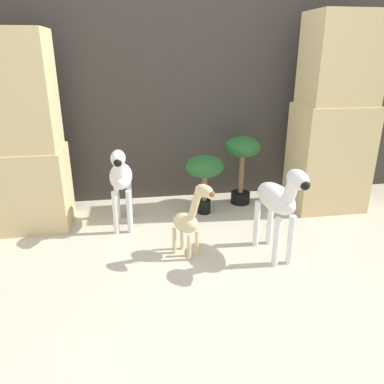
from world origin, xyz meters
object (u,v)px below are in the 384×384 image
zebra_left (121,177)px  zebra_right (279,200)px  potted_palm_back (242,155)px  potted_palm_front (205,170)px  giraffe_figurine (189,218)px

zebra_left → zebra_right: bearing=-31.8°
zebra_right → potted_palm_back: size_ratio=1.09×
potted_palm_front → potted_palm_back: 0.42m
zebra_left → giraffe_figurine: zebra_left is taller
potted_palm_front → zebra_left: bearing=-165.7°
zebra_right → potted_palm_back: 0.99m
zebra_right → zebra_left: 1.21m
potted_palm_front → potted_palm_back: (0.38, 0.17, 0.07)m
zebra_right → giraffe_figurine: size_ratio=1.23×
zebra_right → giraffe_figurine: bearing=170.1°
giraffe_figurine → potted_palm_front: (0.24, 0.71, 0.11)m
zebra_left → giraffe_figurine: bearing=-49.9°
potted_palm_front → potted_palm_back: size_ratio=0.82×
zebra_left → potted_palm_front: size_ratio=1.33×
zebra_right → potted_palm_back: (0.04, 0.99, 0.04)m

